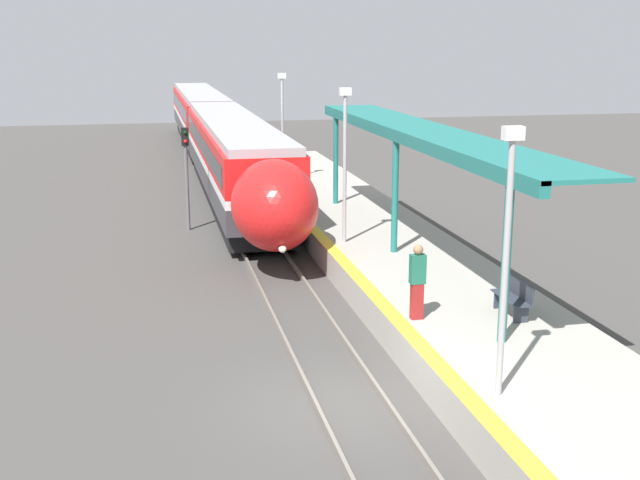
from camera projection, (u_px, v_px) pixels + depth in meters
name	position (u px, v px, depth m)	size (l,w,h in m)	color
ground_plane	(350.00, 405.00, 16.44)	(120.00, 120.00, 0.00)	#423F3D
rail_left	(316.00, 405.00, 16.27)	(0.08, 90.00, 0.15)	slate
rail_right	(384.00, 398.00, 16.57)	(0.08, 90.00, 0.15)	slate
train	(215.00, 133.00, 44.99)	(2.86, 45.76, 3.87)	black
platform_right	(523.00, 369.00, 17.11)	(4.49, 64.00, 0.88)	#9E998E
platform_bench	(514.00, 296.00, 19.09)	(0.44, 1.44, 0.89)	#2D333D
person_waiting	(417.00, 280.00, 18.72)	(0.36, 0.24, 1.81)	maroon
railway_signal	(186.00, 168.00, 31.06)	(0.28, 0.28, 4.03)	#59595E
lamppost_near	(507.00, 245.00, 14.21)	(0.36, 0.20, 4.97)	#9E9EA3
lamppost_mid	(345.00, 155.00, 25.48)	(0.36, 0.20, 4.97)	#9E9EA3
lamppost_far	(282.00, 120.00, 36.76)	(0.36, 0.20, 4.97)	#9E9EA3
station_canopy	(415.00, 136.00, 24.22)	(2.02, 18.72, 3.81)	#1E6B66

